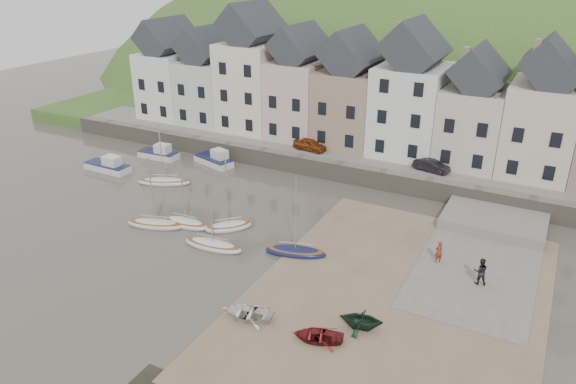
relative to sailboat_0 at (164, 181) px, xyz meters
The scene contains 24 objects.
ground 16.79m from the sailboat_0, 28.63° to the right, with size 160.00×160.00×0.00m, color #464237.
quay_land 28.13m from the sailboat_0, 58.40° to the left, with size 90.00×30.00×1.50m, color #3C5923.
quay_street 19.34m from the sailboat_0, 40.20° to the left, with size 70.00×7.00×0.10m, color slate.
seawall 17.26m from the sailboat_0, 31.29° to the left, with size 70.00×1.20×1.80m, color slate.
beach 26.97m from the sailboat_0, 17.36° to the right, with size 18.00×26.00×0.06m, color brown.
slipway 29.74m from the sailboat_0, ahead, with size 8.00×18.00×0.12m, color slate.
hillside 55.92m from the sailboat_0, 79.38° to the left, with size 134.40×84.00×84.00m.
townhouse_terrace 24.01m from the sailboat_0, 44.04° to the left, with size 61.05×8.00×13.93m.
sailboat_0 is the anchor object (origin of this frame).
sailboat_1 9.50m from the sailboat_0, 39.63° to the right, with size 4.29×1.70×6.32m.
sailboat_2 9.03m from the sailboat_0, 54.54° to the right, with size 5.02×2.87×6.32m.
sailboat_3 11.87m from the sailboat_0, 24.42° to the right, with size 3.75×3.78×6.32m.
sailboat_4 13.97m from the sailboat_0, 35.00° to the right, with size 4.95×1.94×6.32m.
sailboat_5 18.42m from the sailboat_0, 18.81° to the right, with size 4.86×2.73×6.32m.
motorboat_0 7.51m from the sailboat_0, 133.30° to the left, with size 4.63×2.04×1.70m.
motorboat_1 7.31m from the sailboat_0, behind, with size 5.12×1.82×1.70m.
motorboat_2 6.84m from the sailboat_0, 78.68° to the left, with size 4.99×2.97×1.70m.
rowboat_white 23.08m from the sailboat_0, 37.61° to the right, with size 2.31×3.23×0.67m, color silver.
rowboat_green 27.50m from the sailboat_0, 25.48° to the right, with size 2.21×2.56×1.35m, color black.
rowboat_red 26.93m from the sailboat_0, 31.31° to the right, with size 2.09×2.93×0.61m, color maroon.
person_red 27.18m from the sailboat_0, ahead, with size 0.62×0.41×1.69m, color maroon.
person_dark 30.43m from the sailboat_0, ahead, with size 0.93×0.73×1.92m, color black.
car_left 15.46m from the sailboat_0, 48.32° to the left, with size 1.47×3.66×1.25m, color maroon.
car_right 25.77m from the sailboat_0, 26.47° to the left, with size 1.20×3.45×1.14m, color black.
Camera 1 is at (18.24, -28.49, 20.33)m, focal length 33.20 mm.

